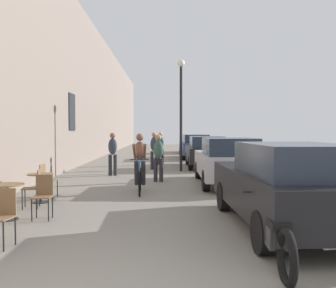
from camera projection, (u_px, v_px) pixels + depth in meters
The scene contains 19 objects.
building_facade_left at pixel (68, 81), 17.31m from camera, with size 0.54×68.00×8.23m.
cafe_chair_near_toward_wall at pixel (2, 213), 5.67m from camera, with size 0.43×0.43×0.89m.
cafe_table_mid at pixel (8, 194), 7.36m from camera, with size 0.64×0.64×0.72m.
cafe_chair_mid_toward_street at pixel (43, 193), 7.44m from camera, with size 0.40×0.40×0.89m.
cafe_table_far at pixel (40, 182), 9.13m from camera, with size 0.64×0.64×0.72m.
cafe_chair_far_toward_street at pixel (46, 178), 9.82m from camera, with size 0.42×0.42×0.89m.
cafe_chair_far_toward_wall at pixel (34, 186), 8.48m from camera, with size 0.44×0.44×0.89m.
cyclist_on_bicycle at pixel (140, 164), 10.67m from camera, with size 0.52×1.76×1.74m.
pedestrian_near at pixel (158, 155), 12.83m from camera, with size 0.35×0.25×1.66m.
pedestrian_mid at pixel (113, 151), 14.62m from camera, with size 0.37×0.29×1.71m.
pedestrian_far at pixel (154, 148), 16.94m from camera, with size 0.35×0.26×1.71m.
pedestrian_furthest at pixel (161, 146), 19.20m from camera, with size 0.38×0.30×1.72m.
street_lamp at pixel (181, 101), 16.09m from camera, with size 0.32×0.32×4.90m.
parked_car_nearest at pixel (286, 185), 6.65m from camera, with size 1.98×4.48×1.57m.
parked_car_second at pixel (227, 160), 12.13m from camera, with size 1.90×4.41×1.56m.
parked_car_third at pixel (206, 151), 17.81m from camera, with size 1.87×4.30×1.52m.
parked_car_fourth at pixel (195, 146), 23.62m from camera, with size 1.87×4.34×1.54m.
parked_car_fifth at pixel (191, 144), 29.64m from camera, with size 1.81×4.10×1.44m.
parked_motorcycle at pixel (273, 232), 5.01m from camera, with size 0.62×2.15×0.92m.
Camera 1 is at (1.07, -3.46, 1.79)m, focal length 39.24 mm.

